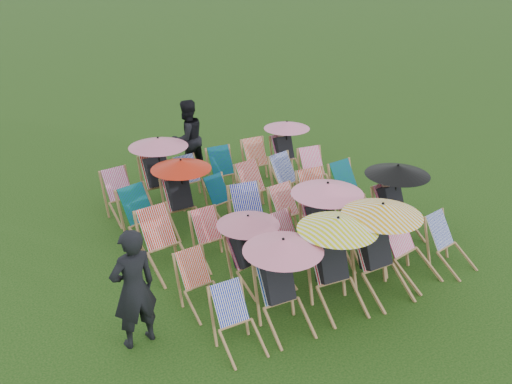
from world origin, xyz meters
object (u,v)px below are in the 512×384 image
deckchair_5 (451,244)px  person_left (134,289)px  deckchair_0 (238,322)px  person_rear (187,138)px  deckchair_29 (287,147)px

deckchair_5 → person_left: size_ratio=0.50×
deckchair_0 → person_rear: (2.16, 5.86, 0.47)m
deckchair_0 → deckchair_5: size_ratio=0.96×
deckchair_0 → deckchair_29: bearing=51.1°
deckchair_5 → deckchair_29: (0.06, 4.80, 0.22)m
deckchair_0 → deckchair_5: deckchair_5 is taller
deckchair_5 → deckchair_0: bearing=170.3°
deckchair_5 → person_rear: 6.29m
person_rear → deckchair_5: bearing=96.6°
deckchair_0 → person_rear: 6.27m
deckchair_5 → deckchair_29: deckchair_29 is taller
deckchair_29 → deckchair_0: bearing=-126.0°
deckchair_29 → person_left: size_ratio=0.72×
deckchair_0 → deckchair_29: deckchair_29 is taller
deckchair_29 → person_rear: bearing=153.6°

